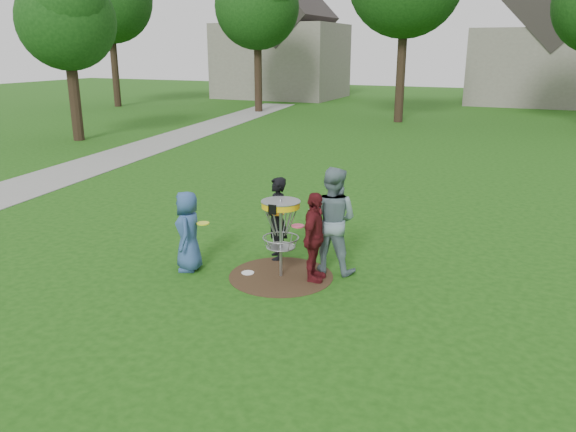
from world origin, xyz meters
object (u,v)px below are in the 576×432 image
at_px(player_blue, 188,231).
at_px(player_maroon, 314,237).
at_px(player_black, 277,219).
at_px(player_grey, 332,220).
at_px(disc_golf_basket, 281,220).

distance_m(player_blue, player_maroon, 2.23).
bearing_deg(player_blue, player_maroon, 76.67).
distance_m(player_black, player_grey, 1.15).
bearing_deg(player_black, disc_golf_basket, -1.04).
relative_size(player_blue, player_grey, 0.76).
bearing_deg(player_maroon, player_black, 50.25).
bearing_deg(player_grey, disc_golf_basket, 40.80).
bearing_deg(player_maroon, player_blue, 96.07).
bearing_deg(player_black, player_maroon, 25.24).
distance_m(player_maroon, disc_golf_basket, 0.63).
bearing_deg(player_black, player_grey, 51.09).
bearing_deg(disc_golf_basket, player_maroon, 7.42).
bearing_deg(player_maroon, disc_golf_basket, 92.13).
distance_m(player_black, player_maroon, 1.21).
relative_size(player_maroon, disc_golf_basket, 1.11).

